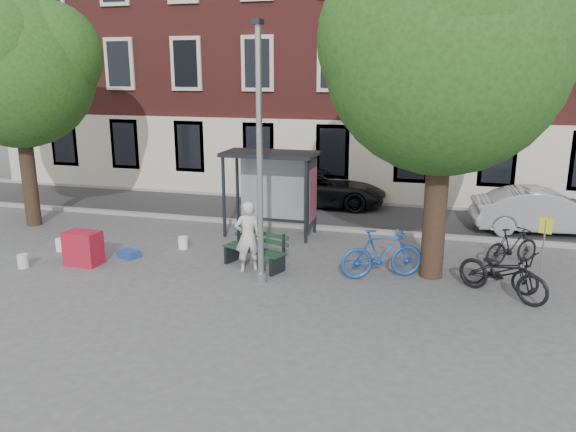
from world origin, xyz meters
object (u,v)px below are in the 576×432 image
(bench, at_px, (255,251))
(bike_a, at_px, (499,270))
(painter, at_px, (248,236))
(bike_b, at_px, (382,254))
(bike_d, at_px, (512,246))
(car_dark, at_px, (321,188))
(red_stand, at_px, (83,248))
(bike_c, at_px, (503,273))
(lamppost, at_px, (260,169))
(bus_shelter, at_px, (283,175))
(notice_sign, at_px, (544,239))
(car_silver, at_px, (543,211))

(bench, height_order, bike_a, bike_a)
(painter, bearing_deg, bike_b, 154.77)
(bike_a, xyz_separation_m, bike_d, (0.49, 1.99, 0.02))
(car_dark, relative_size, red_stand, 5.44)
(car_dark, bearing_deg, bike_c, -145.58)
(bench, distance_m, bike_c, 6.07)
(lamppost, bearing_deg, bike_a, 10.53)
(lamppost, relative_size, bus_shelter, 2.14)
(bike_c, xyz_separation_m, car_dark, (-5.88, 7.81, 0.11))
(bike_c, height_order, notice_sign, notice_sign)
(painter, distance_m, bench, 0.60)
(bike_d, bearing_deg, red_stand, 69.36)
(bench, distance_m, bike_d, 6.82)
(bike_b, bearing_deg, car_silver, -64.49)
(bike_d, xyz_separation_m, car_dark, (-6.33, 5.35, 0.18))
(painter, height_order, bike_c, painter)
(red_stand, bearing_deg, bike_b, 7.96)
(notice_sign, bearing_deg, bike_c, -113.73)
(bike_c, bearing_deg, bike_d, 22.91)
(lamppost, bearing_deg, bike_c, 5.79)
(bench, relative_size, car_dark, 0.39)
(bike_d, distance_m, red_stand, 11.41)
(car_dark, bearing_deg, lamppost, 179.48)
(bus_shelter, height_order, bike_b, bus_shelter)
(bus_shelter, xyz_separation_m, bike_d, (6.64, -1.08, -1.42))
(bench, bearing_deg, red_stand, -145.50)
(painter, relative_size, bike_c, 0.85)
(bus_shelter, xyz_separation_m, bench, (0.13, -3.11, -1.49))
(bike_a, distance_m, red_stand, 10.56)
(bike_b, bearing_deg, red_stand, 73.01)
(lamppost, distance_m, bus_shelter, 4.24)
(bike_b, height_order, car_silver, car_silver)
(painter, distance_m, bike_c, 6.15)
(bench, height_order, red_stand, bench)
(car_dark, bearing_deg, car_silver, -106.49)
(bench, xyz_separation_m, notice_sign, (7.01, 0.55, 0.75))
(lamppost, height_order, bike_b, lamppost)
(notice_sign, bearing_deg, bike_a, -131.92)
(painter, xyz_separation_m, notice_sign, (7.09, 0.88, 0.26))
(bike_a, bearing_deg, car_silver, 3.82)
(bike_d, bearing_deg, car_dark, 13.70)
(bike_a, bearing_deg, painter, 114.92)
(painter, distance_m, car_silver, 9.78)
(lamppost, xyz_separation_m, car_dark, (-0.30, 8.37, -2.10))
(bike_a, distance_m, bike_c, 0.48)
(lamppost, distance_m, bike_b, 3.69)
(painter, distance_m, bike_b, 3.41)
(bike_b, distance_m, notice_sign, 3.79)
(bus_shelter, height_order, bike_c, bus_shelter)
(car_dark, bearing_deg, painter, 175.47)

